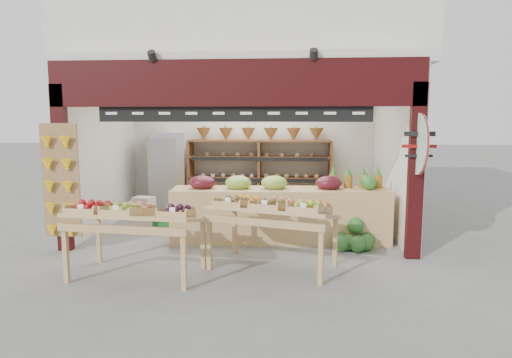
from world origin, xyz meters
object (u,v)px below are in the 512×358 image
object	(u,v)px
refrigerator	(167,174)
cardboard_stack	(154,218)
back_shelving	(259,160)
watermelon_pile	(353,238)
display_table_right	(273,209)
mid_counter	(279,213)
display_table_left	(129,214)

from	to	relation	value
refrigerator	cardboard_stack	size ratio (longest dim) A/B	1.77
back_shelving	watermelon_pile	xyz separation A→B (m)	(1.72, -2.55, -1.03)
refrigerator	display_table_right	xyz separation A→B (m)	(2.51, -3.51, -0.05)
back_shelving	watermelon_pile	distance (m)	3.25
refrigerator	mid_counter	bearing A→B (deg)	-57.97
back_shelving	watermelon_pile	size ratio (longest dim) A/B	4.31
back_shelving	refrigerator	world-z (taller)	back_shelving
refrigerator	display_table_left	xyz separation A→B (m)	(0.58, -3.96, -0.06)
mid_counter	display_table_left	distance (m)	2.73
back_shelving	refrigerator	xyz separation A→B (m)	(-2.05, -0.10, -0.31)
back_shelving	display_table_right	size ratio (longest dim) A/B	1.62
mid_counter	display_table_right	bearing A→B (deg)	-91.77
back_shelving	mid_counter	distance (m)	2.37
cardboard_stack	mid_counter	distance (m)	2.49
mid_counter	watermelon_pile	bearing A→B (deg)	-16.08
cardboard_stack	mid_counter	xyz separation A→B (m)	(2.40, -0.61, 0.27)
display_table_right	watermelon_pile	bearing A→B (deg)	39.82
back_shelving	mid_counter	world-z (taller)	back_shelving
back_shelving	cardboard_stack	xyz separation A→B (m)	(-1.90, -1.59, -0.98)
cardboard_stack	watermelon_pile	xyz separation A→B (m)	(3.62, -0.96, -0.05)
back_shelving	display_table_left	world-z (taller)	back_shelving
display_table_left	display_table_right	bearing A→B (deg)	13.18
back_shelving	display_table_right	world-z (taller)	back_shelving
display_table_right	watermelon_pile	size ratio (longest dim) A/B	2.66
back_shelving	mid_counter	size ratio (longest dim) A/B	0.84
cardboard_stack	watermelon_pile	size ratio (longest dim) A/B	1.41
refrigerator	display_table_left	size ratio (longest dim) A/B	1.01
display_table_right	cardboard_stack	bearing A→B (deg)	139.49
back_shelving	display_table_left	distance (m)	4.33
cardboard_stack	display_table_right	world-z (taller)	display_table_right
display_table_left	display_table_right	xyz separation A→B (m)	(1.93, 0.45, 0.02)
cardboard_stack	display_table_left	world-z (taller)	display_table_left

